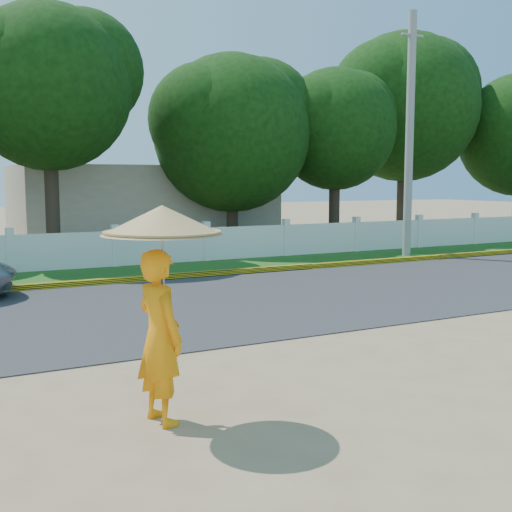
{
  "coord_description": "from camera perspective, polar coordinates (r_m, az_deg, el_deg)",
  "views": [
    {
      "loc": [
        -5.2,
        -7.91,
        2.62
      ],
      "look_at": [
        0.0,
        2.0,
        1.3
      ],
      "focal_mm": 45.0,
      "sensor_mm": 36.0,
      "label": 1
    }
  ],
  "objects": [
    {
      "name": "monk_with_parasol",
      "position": [
        6.92,
        -8.45,
        -2.34
      ],
      "size": [
        1.3,
        1.3,
        2.36
      ],
      "color": "orange",
      "rests_on": "ground"
    },
    {
      "name": "building_near",
      "position": [
        27.2,
        -10.15,
        4.47
      ],
      "size": [
        10.0,
        6.0,
        3.2
      ],
      "primitive_type": "cube",
      "color": "#B7AD99",
      "rests_on": "ground"
    },
    {
      "name": "ground",
      "position": [
        9.82,
        5.49,
        -8.77
      ],
      "size": [
        120.0,
        120.0,
        0.0
      ],
      "primitive_type": "plane",
      "color": "#9E8460",
      "rests_on": "ground"
    },
    {
      "name": "fence",
      "position": [
        19.92,
        -12.4,
        0.6
      ],
      "size": [
        40.0,
        0.1,
        1.1
      ],
      "primitive_type": "cube",
      "color": "silver",
      "rests_on": "ground"
    },
    {
      "name": "curb",
      "position": [
        16.98,
        -9.54,
        -1.97
      ],
      "size": [
        40.0,
        0.18,
        0.16
      ],
      "primitive_type": "cube",
      "color": "yellow",
      "rests_on": "ground"
    },
    {
      "name": "utility_pole",
      "position": [
        22.86,
        13.49,
        10.34
      ],
      "size": [
        0.28,
        0.28,
        8.27
      ],
      "primitive_type": "cylinder",
      "color": "gray",
      "rests_on": "ground"
    },
    {
      "name": "tree_row",
      "position": [
        24.27,
        -4.52,
        12.28
      ],
      "size": [
        40.59,
        7.89,
        9.23
      ],
      "color": "#473828",
      "rests_on": "ground"
    },
    {
      "name": "road",
      "position": [
        13.71,
        -4.88,
        -4.27
      ],
      "size": [
        60.0,
        7.0,
        0.02
      ],
      "primitive_type": "cube",
      "color": "#38383A",
      "rests_on": "ground"
    },
    {
      "name": "grass_verge",
      "position": [
        18.6,
        -11.17,
        -1.46
      ],
      "size": [
        60.0,
        3.5,
        0.03
      ],
      "primitive_type": "cube",
      "color": "#2D601E",
      "rests_on": "ground"
    }
  ]
}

